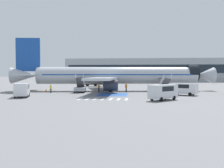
% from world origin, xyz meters
% --- Properties ---
extents(ground_plane, '(600.00, 600.00, 0.00)m').
position_xyz_m(ground_plane, '(0.00, 0.00, 0.00)').
color(ground_plane, slate).
extents(apron_leadline_yellow, '(79.43, 11.67, 0.01)m').
position_xyz_m(apron_leadline_yellow, '(0.14, -0.43, 0.00)').
color(apron_leadline_yellow, gold).
rests_on(apron_leadline_yellow, ground_plane).
extents(apron_stand_patch_blue, '(5.49, 8.43, 0.01)m').
position_xyz_m(apron_stand_patch_blue, '(0.14, -11.18, 0.00)').
color(apron_stand_patch_blue, '#2856A8').
rests_on(apron_stand_patch_blue, ground_plane).
extents(apron_walkway_bar_0, '(0.44, 3.60, 0.01)m').
position_xyz_m(apron_walkway_bar_0, '(-4.06, -20.23, 0.00)').
color(apron_walkway_bar_0, silver).
rests_on(apron_walkway_bar_0, ground_plane).
extents(apron_walkway_bar_1, '(0.44, 3.60, 0.01)m').
position_xyz_m(apron_walkway_bar_1, '(-2.86, -20.23, 0.00)').
color(apron_walkway_bar_1, silver).
rests_on(apron_walkway_bar_1, ground_plane).
extents(apron_walkway_bar_2, '(0.44, 3.60, 0.01)m').
position_xyz_m(apron_walkway_bar_2, '(-1.66, -20.23, 0.00)').
color(apron_walkway_bar_2, silver).
rests_on(apron_walkway_bar_2, ground_plane).
extents(apron_walkway_bar_3, '(0.44, 3.60, 0.01)m').
position_xyz_m(apron_walkway_bar_3, '(-0.46, -20.23, 0.00)').
color(apron_walkway_bar_3, silver).
rests_on(apron_walkway_bar_3, ground_plane).
extents(apron_walkway_bar_4, '(0.44, 3.60, 0.01)m').
position_xyz_m(apron_walkway_bar_4, '(0.74, -20.23, 0.00)').
color(apron_walkway_bar_4, silver).
rests_on(apron_walkway_bar_4, ground_plane).
extents(apron_walkway_bar_5, '(0.44, 3.60, 0.01)m').
position_xyz_m(apron_walkway_bar_5, '(1.94, -20.23, 0.00)').
color(apron_walkway_bar_5, silver).
rests_on(apron_walkway_bar_5, ground_plane).
extents(apron_walkway_bar_6, '(0.44, 3.60, 0.01)m').
position_xyz_m(apron_walkway_bar_6, '(3.14, -20.23, 0.00)').
color(apron_walkway_bar_6, silver).
rests_on(apron_walkway_bar_6, ground_plane).
extents(airliner, '(46.24, 34.90, 11.94)m').
position_xyz_m(airliner, '(-0.56, -0.53, 3.51)').
color(airliner, '#B7BCC4').
rests_on(airliner, ground_plane).
extents(boarding_stairs_forward, '(2.86, 5.45, 3.74)m').
position_xyz_m(boarding_stairs_forward, '(10.64, -3.42, 0.96)').
color(boarding_stairs_forward, '#ADB2BA').
rests_on(boarding_stairs_forward, ground_plane).
extents(boarding_stairs_aft, '(2.86, 5.45, 3.93)m').
position_xyz_m(boarding_stairs_aft, '(-7.29, -6.01, 0.98)').
color(boarding_stairs_aft, '#ADB2BA').
rests_on(boarding_stairs_aft, ground_plane).
extents(fuel_tanker, '(10.13, 3.72, 3.54)m').
position_xyz_m(fuel_tanker, '(-7.88, 22.21, 1.79)').
color(fuel_tanker, '#38383D').
rests_on(fuel_tanker, ground_plane).
extents(service_van_0, '(3.39, 5.14, 2.29)m').
position_xyz_m(service_van_0, '(-14.26, -18.40, 1.36)').
color(service_van_0, silver).
rests_on(service_van_0, ground_plane).
extents(service_van_1, '(5.17, 4.02, 2.18)m').
position_xyz_m(service_van_1, '(13.09, -11.53, 1.30)').
color(service_van_1, silver).
rests_on(service_van_1, ground_plane).
extents(service_van_2, '(4.66, 4.93, 2.27)m').
position_xyz_m(service_van_2, '(8.55, -21.28, 1.35)').
color(service_van_2, silver).
rests_on(service_van_2, ground_plane).
extents(ground_crew_0, '(0.48, 0.37, 1.62)m').
position_xyz_m(ground_crew_0, '(-13.04, -7.75, 0.92)').
color(ground_crew_0, '#2D2D33').
rests_on(ground_crew_0, ground_plane).
extents(ground_crew_1, '(0.45, 0.27, 1.67)m').
position_xyz_m(ground_crew_1, '(7.04, -4.68, 0.96)').
color(ground_crew_1, '#2D2D33').
rests_on(ground_crew_1, ground_plane).
extents(ground_crew_2, '(0.49, 0.38, 1.71)m').
position_xyz_m(ground_crew_2, '(-3.48, -4.82, 0.98)').
color(ground_crew_2, '#191E38').
rests_on(ground_crew_2, ground_plane).
extents(ground_crew_3, '(0.45, 0.48, 1.84)m').
position_xyz_m(ground_crew_3, '(2.31, -3.66, 1.07)').
color(ground_crew_3, black).
rests_on(ground_crew_3, ground_plane).
extents(traffic_cone_0, '(0.53, 0.53, 0.59)m').
position_xyz_m(traffic_cone_0, '(-15.03, -5.03, 0.29)').
color(traffic_cone_0, orange).
rests_on(traffic_cone_0, ground_plane).
extents(terminal_building, '(85.04, 12.10, 11.59)m').
position_xyz_m(terminal_building, '(10.68, 74.58, 5.80)').
color(terminal_building, '#9EA3A8').
rests_on(terminal_building, ground_plane).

